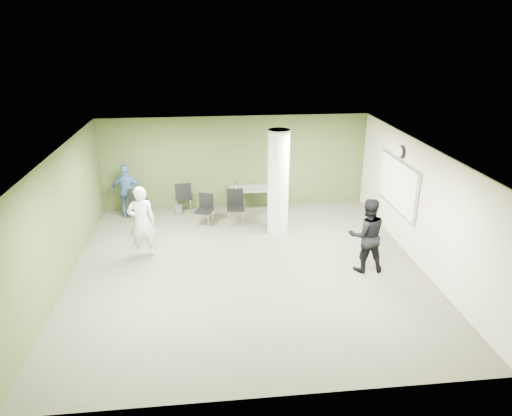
{
  "coord_description": "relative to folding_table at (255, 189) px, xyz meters",
  "views": [
    {
      "loc": [
        -0.81,
        -9.3,
        5.22
      ],
      "look_at": [
        0.3,
        1.0,
        1.09
      ],
      "focal_mm": 32.0,
      "sensor_mm": 36.0,
      "label": 1
    }
  ],
  "objects": [
    {
      "name": "column",
      "position": [
        0.46,
        -1.55,
        0.73
      ],
      "size": [
        0.56,
        0.56,
        2.8
      ],
      "primitive_type": "cylinder",
      "color": "silver",
      "rests_on": "floor"
    },
    {
      "name": "wall_clock",
      "position": [
        3.39,
        -2.35,
        1.68
      ],
      "size": [
        0.06,
        0.32,
        0.32
      ],
      "color": "black",
      "rests_on": "wall_right_cream"
    },
    {
      "name": "wall_right_cream",
      "position": [
        3.46,
        -3.55,
        0.73
      ],
      "size": [
        0.02,
        8.0,
        2.8
      ],
      "primitive_type": "cube",
      "color": "beige",
      "rests_on": "floor"
    },
    {
      "name": "chair_table_right",
      "position": [
        -0.64,
        -0.86,
        -0.1
      ],
      "size": [
        0.49,
        0.49,
        0.97
      ],
      "rotation": [
        0.0,
        0.0,
        -0.02
      ],
      "color": "black",
      "rests_on": "floor"
    },
    {
      "name": "chair_table_left",
      "position": [
        -1.5,
        -0.87,
        -0.16
      ],
      "size": [
        0.57,
        0.57,
        0.88
      ],
      "rotation": [
        0.0,
        0.0,
        -0.36
      ],
      "color": "black",
      "rests_on": "floor"
    },
    {
      "name": "chair_back_left",
      "position": [
        -3.42,
        -0.31,
        -0.1
      ],
      "size": [
        0.48,
        0.48,
        0.97
      ],
      "rotation": [
        0.0,
        0.0,
        3.14
      ],
      "color": "black",
      "rests_on": "floor"
    },
    {
      "name": "folding_table",
      "position": [
        0.0,
        0.0,
        0.0
      ],
      "size": [
        1.51,
        0.66,
        0.97
      ],
      "rotation": [
        0.0,
        0.0,
        0.0
      ],
      "color": "gray",
      "rests_on": "floor"
    },
    {
      "name": "chair_back_right",
      "position": [
        -2.13,
        0.01,
        -0.1
      ],
      "size": [
        0.52,
        0.52,
        0.97
      ],
      "rotation": [
        0.0,
        0.0,
        3.22
      ],
      "color": "black",
      "rests_on": "floor"
    },
    {
      "name": "woman_white",
      "position": [
        -2.99,
        -2.62,
        0.22
      ],
      "size": [
        0.71,
        0.53,
        1.77
      ],
      "primitive_type": "imported",
      "rotation": [
        0.0,
        0.0,
        3.31
      ],
      "color": "white",
      "rests_on": "floor"
    },
    {
      "name": "man_blue",
      "position": [
        -3.7,
        -0.15,
        0.13
      ],
      "size": [
        0.98,
        0.5,
        1.61
      ],
      "primitive_type": "imported",
      "rotation": [
        0.0,
        0.0,
        3.02
      ],
      "color": "#446BA8",
      "rests_on": "floor"
    },
    {
      "name": "whiteboard",
      "position": [
        3.39,
        -2.35,
        0.83
      ],
      "size": [
        0.05,
        2.3,
        1.3
      ],
      "color": "silver",
      "rests_on": "wall_right_cream"
    },
    {
      "name": "ceiling",
      "position": [
        -0.54,
        -3.55,
        2.13
      ],
      "size": [
        8.0,
        8.0,
        0.0
      ],
      "primitive_type": "plane",
      "rotation": [
        3.14,
        0.0,
        0.0
      ],
      "color": "white",
      "rests_on": "wall_back"
    },
    {
      "name": "wastebasket",
      "position": [
        -2.29,
        -0.09,
        -0.52
      ],
      "size": [
        0.25,
        0.25,
        0.29
      ],
      "primitive_type": "cylinder",
      "color": "#4C4C4C",
      "rests_on": "floor"
    },
    {
      "name": "wall_back",
      "position": [
        -0.54,
        0.45,
        0.73
      ],
      "size": [
        8.0,
        2.8,
        0.02
      ],
      "primitive_type": "cube",
      "rotation": [
        1.57,
        0.0,
        0.0
      ],
      "color": "#465D2C",
      "rests_on": "floor"
    },
    {
      "name": "wall_left",
      "position": [
        -4.54,
        -3.55,
        0.73
      ],
      "size": [
        0.02,
        8.0,
        2.8
      ],
      "primitive_type": "cube",
      "color": "#465D2C",
      "rests_on": "floor"
    },
    {
      "name": "man_black",
      "position": [
        2.11,
        -3.91,
        0.21
      ],
      "size": [
        0.87,
        0.69,
        1.75
      ],
      "primitive_type": "imported",
      "rotation": [
        0.0,
        0.0,
        3.12
      ],
      "color": "black",
      "rests_on": "floor"
    },
    {
      "name": "floor",
      "position": [
        -0.54,
        -3.55,
        -0.67
      ],
      "size": [
        8.0,
        8.0,
        0.0
      ],
      "primitive_type": "plane",
      "color": "#535442",
      "rests_on": "ground"
    }
  ]
}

